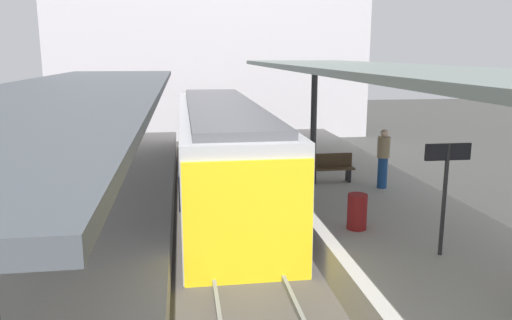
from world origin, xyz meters
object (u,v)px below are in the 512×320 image
at_px(commuter_train, 222,151).
at_px(litter_bin, 357,212).
at_px(platform_sign, 446,174).
at_px(passenger_mid_platform, 383,158).
at_px(platform_bench, 331,167).

relative_size(commuter_train, litter_bin, 16.44).
bearing_deg(litter_bin, commuter_train, 113.55).
bearing_deg(commuter_train, platform_sign, -63.96).
relative_size(platform_sign, litter_bin, 2.76).
bearing_deg(passenger_mid_platform, commuter_train, 150.30).
height_order(commuter_train, passenger_mid_platform, commuter_train).
bearing_deg(platform_sign, platform_bench, 94.69).
height_order(platform_sign, passenger_mid_platform, platform_sign).
distance_m(platform_sign, passenger_mid_platform, 5.05).
distance_m(commuter_train, passenger_mid_platform, 5.14).
height_order(platform_bench, litter_bin, platform_bench).
bearing_deg(litter_bin, platform_sign, -56.04).
relative_size(commuter_train, platform_sign, 5.95).
bearing_deg(litter_bin, platform_bench, 81.35).
relative_size(commuter_train, platform_bench, 9.39).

